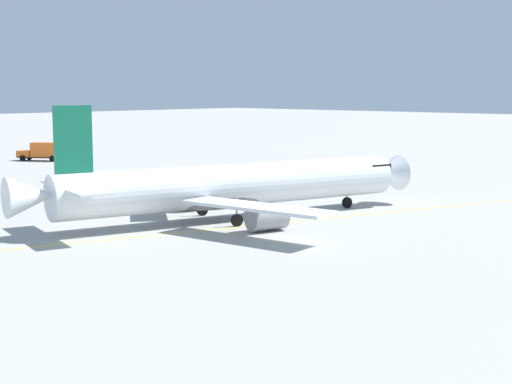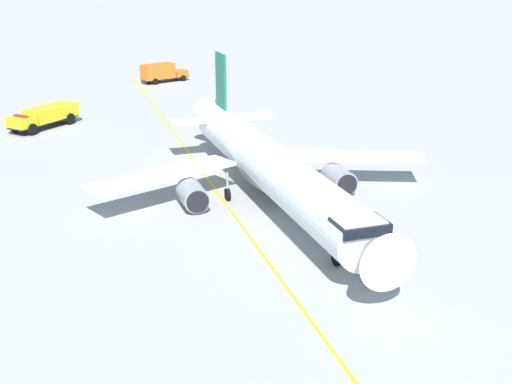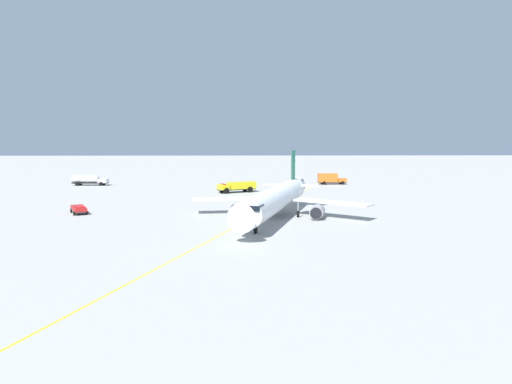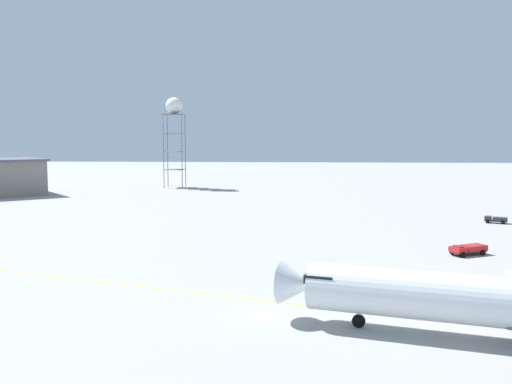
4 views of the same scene
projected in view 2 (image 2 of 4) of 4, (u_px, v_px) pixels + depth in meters
The scene contains 5 objects.
ground_plane at pixel (286, 222), 54.09m from camera, with size 600.00×600.00×0.00m, color #9E9E99.
airliner_main at pixel (269, 167), 57.73m from camera, with size 40.10×29.95×10.73m.
catering_truck_truck at pixel (162, 72), 112.55m from camera, with size 3.14×8.11×3.10m.
fire_tender_truck at pixel (45, 115), 83.02m from camera, with size 6.68×9.64×2.50m.
taxiway_centreline at pixel (227, 205), 57.76m from camera, with size 125.02×41.81×0.01m.
Camera 2 is at (-39.88, 30.68, 20.14)m, focal length 47.69 mm.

